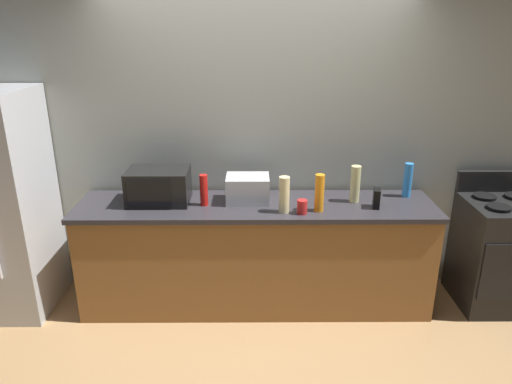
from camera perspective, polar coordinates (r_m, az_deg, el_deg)
The scene contains 13 objects.
ground_plane at distance 3.83m, azimuth 0.04°, elevation -16.31°, with size 8.00×8.00×0.00m, color #A87F51.
back_wall at distance 4.00m, azimuth -0.04°, elevation 6.73°, with size 6.40×0.10×2.70m, color #9EA399.
counter_run at distance 3.93m, azimuth 0.00°, elevation -7.52°, with size 2.84×0.64×0.90m.
stove_range at distance 4.42m, azimuth 27.10°, elevation -6.52°, with size 0.60×0.61×1.08m.
microwave at distance 3.82m, azimuth -11.65°, elevation 0.72°, with size 0.48×0.35×0.27m.
toaster_oven at distance 3.77m, azimuth -1.01°, elevation 0.38°, with size 0.34×0.26×0.21m, color #B7BABF.
cordless_phone at distance 3.77m, azimuth 14.30°, elevation -0.75°, with size 0.05×0.11×0.15m, color black.
bottle_hot_sauce at distance 3.70m, azimuth -6.30°, elevation 0.23°, with size 0.06×0.06×0.25m, color red.
bottle_hand_soap at distance 3.55m, azimuth 3.42°, elevation -0.33°, with size 0.08×0.08×0.28m, color beige.
bottle_spray_cleaner at distance 4.05m, azimuth 17.80°, elevation 1.38°, with size 0.07×0.07×0.28m, color #338CE5.
bottle_vinegar at distance 3.83m, azimuth 11.85°, elevation 0.95°, with size 0.08×0.08×0.30m, color beige.
bottle_dish_soap at distance 3.59m, azimuth 7.64°, elevation -0.11°, with size 0.07×0.07×0.29m, color orange.
mug_red at distance 3.56m, azimuth 5.57°, elevation -1.79°, with size 0.08×0.08×0.11m, color red.
Camera 1 is at (-0.02, -3.09, 2.28)m, focal length 33.23 mm.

